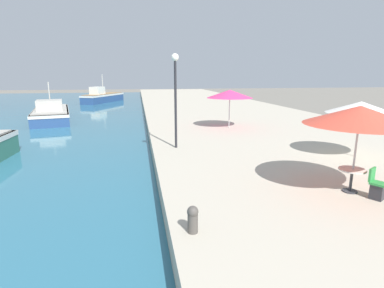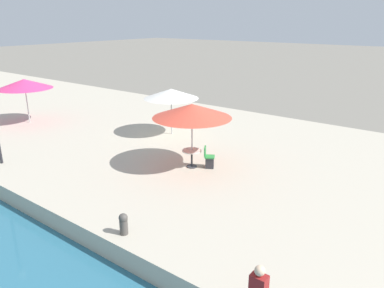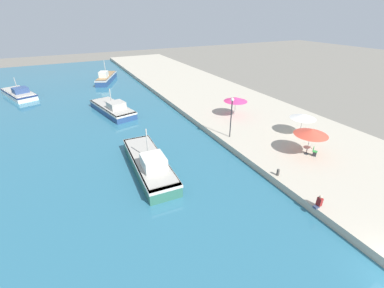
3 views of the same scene
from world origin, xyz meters
The scene contains 10 objects.
quay_promenade centered at (8.00, 37.00, 0.35)m, with size 16.00×90.00×0.70m.
fishing_boat_mid centered at (-8.80, 34.40, 0.75)m, with size 5.14×10.10×3.59m.
fishing_boat_distant centered at (-6.14, 54.05, 0.90)m, with size 5.97×9.78×4.34m.
cafe_umbrella_pink centered at (5.84, 11.95, 3.10)m, with size 3.22×3.22×2.69m.
cafe_umbrella_white centered at (8.90, 15.66, 2.90)m, with size 2.88×2.88×2.45m.
cafe_umbrella_striped centered at (5.56, 23.99, 3.02)m, with size 3.14×3.14×2.59m.
cafe_table centered at (5.80, 11.94, 1.23)m, with size 0.80×0.80×0.74m.
cafe_chair_left centered at (6.18, 11.32, 1.03)m, with size 0.57×0.58×0.91m.
mooring_bollard centered at (0.52, 10.36, 1.05)m, with size 0.26×0.26×0.65m.
lamppost centered at (1.18, 18.71, 3.79)m, with size 0.36×0.36×4.56m.
Camera 1 is at (-0.61, 4.16, 4.26)m, focal length 28.00 mm.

